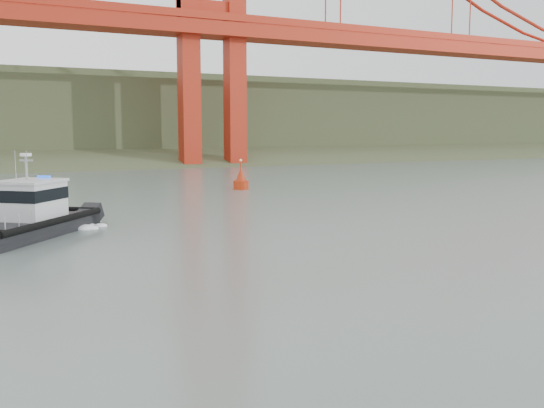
% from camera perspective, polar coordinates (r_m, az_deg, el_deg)
% --- Properties ---
extents(ground, '(400.00, 400.00, 0.00)m').
position_cam_1_polar(ground, '(24.74, 9.32, -6.94)').
color(ground, '#55655E').
rests_on(ground, ground).
extents(headlands, '(500.00, 105.36, 27.12)m').
position_cam_1_polar(headlands, '(145.63, -21.07, 6.94)').
color(headlands, '#323F24').
rests_on(headlands, ground).
extents(patrol_boat, '(9.04, 9.92, 4.80)m').
position_cam_1_polar(patrol_boat, '(36.70, -21.96, -0.91)').
color(patrol_boat, black).
rests_on(patrol_boat, ground).
extents(nav_buoy, '(1.55, 1.55, 3.23)m').
position_cam_1_polar(nav_buoy, '(60.95, -2.95, 2.19)').
color(nav_buoy, '#AD270C').
rests_on(nav_buoy, ground).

